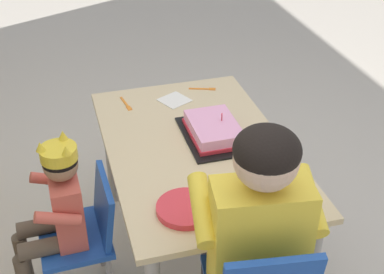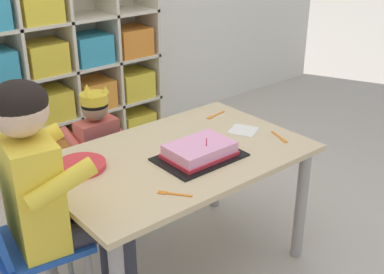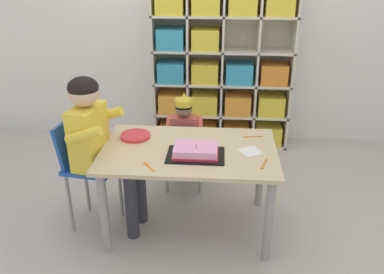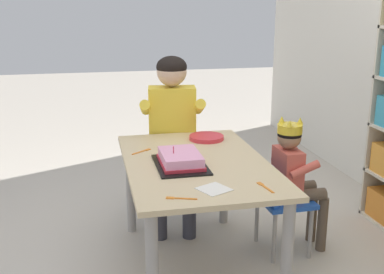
{
  "view_description": "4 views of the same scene",
  "coord_description": "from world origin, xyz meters",
  "px_view_note": "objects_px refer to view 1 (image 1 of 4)",
  "views": [
    {
      "loc": [
        -1.79,
        0.53,
        1.86
      ],
      "look_at": [
        0.02,
        0.01,
        0.65
      ],
      "focal_mm": 50.39,
      "sensor_mm": 36.0,
      "label": 1
    },
    {
      "loc": [
        -1.2,
        -1.53,
        1.59
      ],
      "look_at": [
        0.07,
        -0.02,
        0.69
      ],
      "focal_mm": 46.59,
      "sensor_mm": 36.0,
      "label": 2
    },
    {
      "loc": [
        0.19,
        -2.33,
        1.79
      ],
      "look_at": [
        0.02,
        0.05,
        0.68
      ],
      "focal_mm": 37.2,
      "sensor_mm": 36.0,
      "label": 3
    },
    {
      "loc": [
        2.31,
        -0.52,
        1.41
      ],
      "look_at": [
        -0.03,
        -0.01,
        0.74
      ],
      "focal_mm": 44.84,
      "sensor_mm": 36.0,
      "label": 4
    }
  ],
  "objects_px": {
    "child_with_crown": "(56,207)",
    "fork_by_napkin": "(126,104)",
    "classroom_chair_blue": "(86,230)",
    "fork_near_cake_tray": "(274,166)",
    "fork_beside_plate_stack": "(204,89)",
    "adult_helper_seated": "(254,227)",
    "birthday_cake_on_tray": "(214,130)",
    "paper_plate_stack": "(186,208)",
    "activity_table": "(196,163)"
  },
  "relations": [
    {
      "from": "classroom_chair_blue",
      "to": "fork_near_cake_tray",
      "type": "distance_m",
      "value": 0.81
    },
    {
      "from": "birthday_cake_on_tray",
      "to": "fork_by_napkin",
      "type": "distance_m",
      "value": 0.49
    },
    {
      "from": "paper_plate_stack",
      "to": "fork_beside_plate_stack",
      "type": "distance_m",
      "value": 0.92
    },
    {
      "from": "activity_table",
      "to": "fork_beside_plate_stack",
      "type": "distance_m",
      "value": 0.51
    },
    {
      "from": "activity_table",
      "to": "fork_beside_plate_stack",
      "type": "height_order",
      "value": "fork_beside_plate_stack"
    },
    {
      "from": "paper_plate_stack",
      "to": "fork_beside_plate_stack",
      "type": "relative_size",
      "value": 1.59
    },
    {
      "from": "classroom_chair_blue",
      "to": "fork_beside_plate_stack",
      "type": "bearing_deg",
      "value": 127.84
    },
    {
      "from": "activity_table",
      "to": "fork_by_napkin",
      "type": "height_order",
      "value": "fork_by_napkin"
    },
    {
      "from": "fork_near_cake_tray",
      "to": "fork_beside_plate_stack",
      "type": "xyz_separation_m",
      "value": [
        0.7,
        0.08,
        0.0
      ]
    },
    {
      "from": "paper_plate_stack",
      "to": "classroom_chair_blue",
      "type": "bearing_deg",
      "value": 48.51
    },
    {
      "from": "adult_helper_seated",
      "to": "paper_plate_stack",
      "type": "xyz_separation_m",
      "value": [
        0.21,
        0.17,
        -0.06
      ]
    },
    {
      "from": "child_with_crown",
      "to": "fork_by_napkin",
      "type": "xyz_separation_m",
      "value": [
        0.51,
        -0.38,
        0.13
      ]
    },
    {
      "from": "birthday_cake_on_tray",
      "to": "paper_plate_stack",
      "type": "height_order",
      "value": "birthday_cake_on_tray"
    },
    {
      "from": "activity_table",
      "to": "fork_near_cake_tray",
      "type": "xyz_separation_m",
      "value": [
        -0.22,
        -0.25,
        0.09
      ]
    },
    {
      "from": "fork_near_cake_tray",
      "to": "classroom_chair_blue",
      "type": "bearing_deg",
      "value": 132.3
    },
    {
      "from": "paper_plate_stack",
      "to": "fork_beside_plate_stack",
      "type": "xyz_separation_m",
      "value": [
        0.86,
        -0.33,
        -0.01
      ]
    },
    {
      "from": "adult_helper_seated",
      "to": "fork_near_cake_tray",
      "type": "relative_size",
      "value": 9.45
    },
    {
      "from": "fork_by_napkin",
      "to": "fork_near_cake_tray",
      "type": "distance_m",
      "value": 0.8
    },
    {
      "from": "paper_plate_stack",
      "to": "adult_helper_seated",
      "type": "bearing_deg",
      "value": -140.86
    },
    {
      "from": "adult_helper_seated",
      "to": "fork_by_napkin",
      "type": "xyz_separation_m",
      "value": [
        1.02,
        0.24,
        -0.07
      ]
    },
    {
      "from": "birthday_cake_on_tray",
      "to": "paper_plate_stack",
      "type": "bearing_deg",
      "value": 150.81
    },
    {
      "from": "classroom_chair_blue",
      "to": "paper_plate_stack",
      "type": "xyz_separation_m",
      "value": [
        -0.3,
        -0.34,
        0.29
      ]
    },
    {
      "from": "fork_by_napkin",
      "to": "fork_beside_plate_stack",
      "type": "relative_size",
      "value": 1.04
    },
    {
      "from": "birthday_cake_on_tray",
      "to": "fork_near_cake_tray",
      "type": "height_order",
      "value": "birthday_cake_on_tray"
    },
    {
      "from": "child_with_crown",
      "to": "birthday_cake_on_tray",
      "type": "distance_m",
      "value": 0.72
    },
    {
      "from": "classroom_chair_blue",
      "to": "fork_near_cake_tray",
      "type": "relative_size",
      "value": 5.0
    },
    {
      "from": "paper_plate_stack",
      "to": "fork_by_napkin",
      "type": "xyz_separation_m",
      "value": [
        0.81,
        0.07,
        -0.01
      ]
    },
    {
      "from": "fork_by_napkin",
      "to": "child_with_crown",
      "type": "bearing_deg",
      "value": 134.24
    },
    {
      "from": "paper_plate_stack",
      "to": "child_with_crown",
      "type": "bearing_deg",
      "value": 55.86
    },
    {
      "from": "fork_near_cake_tray",
      "to": "birthday_cake_on_tray",
      "type": "bearing_deg",
      "value": 83.51
    },
    {
      "from": "activity_table",
      "to": "fork_by_napkin",
      "type": "distance_m",
      "value": 0.49
    },
    {
      "from": "fork_near_cake_tray",
      "to": "child_with_crown",
      "type": "bearing_deg",
      "value": 133.71
    },
    {
      "from": "child_with_crown",
      "to": "activity_table",
      "type": "bearing_deg",
      "value": 96.55
    },
    {
      "from": "classroom_chair_blue",
      "to": "adult_helper_seated",
      "type": "bearing_deg",
      "value": 43.33
    },
    {
      "from": "classroom_chair_blue",
      "to": "fork_by_napkin",
      "type": "xyz_separation_m",
      "value": [
        0.51,
        -0.28,
        0.28
      ]
    },
    {
      "from": "child_with_crown",
      "to": "paper_plate_stack",
      "type": "height_order",
      "value": "child_with_crown"
    },
    {
      "from": "activity_table",
      "to": "child_with_crown",
      "type": "distance_m",
      "value": 0.6
    },
    {
      "from": "adult_helper_seated",
      "to": "fork_near_cake_tray",
      "type": "height_order",
      "value": "adult_helper_seated"
    },
    {
      "from": "classroom_chair_blue",
      "to": "paper_plate_stack",
      "type": "bearing_deg",
      "value": 46.81
    },
    {
      "from": "child_with_crown",
      "to": "birthday_cake_on_tray",
      "type": "xyz_separation_m",
      "value": [
        0.14,
        -0.69,
        0.15
      ]
    },
    {
      "from": "activity_table",
      "to": "fork_near_cake_tray",
      "type": "height_order",
      "value": "fork_near_cake_tray"
    },
    {
      "from": "activity_table",
      "to": "paper_plate_stack",
      "type": "xyz_separation_m",
      "value": [
        -0.39,
        0.15,
        0.1
      ]
    },
    {
      "from": "classroom_chair_blue",
      "to": "adult_helper_seated",
      "type": "relative_size",
      "value": 0.53
    },
    {
      "from": "activity_table",
      "to": "birthday_cake_on_tray",
      "type": "bearing_deg",
      "value": -61.5
    },
    {
      "from": "birthday_cake_on_tray",
      "to": "paper_plate_stack",
      "type": "relative_size",
      "value": 1.75
    },
    {
      "from": "adult_helper_seated",
      "to": "paper_plate_stack",
      "type": "distance_m",
      "value": 0.28
    },
    {
      "from": "classroom_chair_blue",
      "to": "adult_helper_seated",
      "type": "distance_m",
      "value": 0.8
    },
    {
      "from": "child_with_crown",
      "to": "paper_plate_stack",
      "type": "relative_size",
      "value": 3.86
    },
    {
      "from": "activity_table",
      "to": "child_with_crown",
      "type": "relative_size",
      "value": 1.43
    },
    {
      "from": "classroom_chair_blue",
      "to": "child_with_crown",
      "type": "height_order",
      "value": "child_with_crown"
    }
  ]
}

